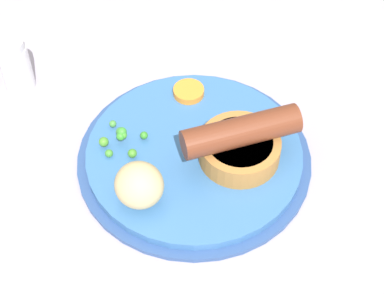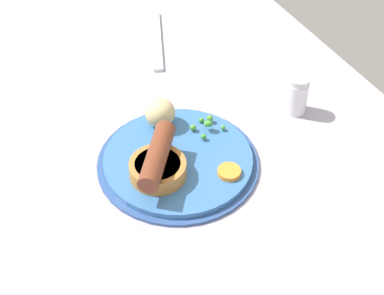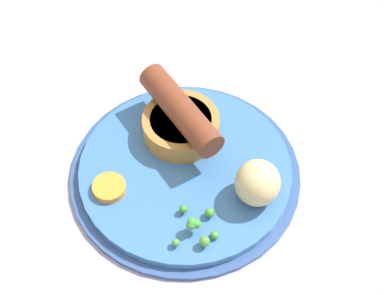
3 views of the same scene
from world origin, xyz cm
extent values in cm
cube|color=#9E99AD|center=(0.00, 0.00, 1.50)|extent=(110.00, 80.00, 3.00)
cylinder|color=#2D4C84|center=(-5.15, -3.23, 3.25)|extent=(23.31, 23.31, 0.50)
cylinder|color=#386BA8|center=(-5.15, -3.23, 3.70)|extent=(21.45, 21.45, 1.40)
cylinder|color=#AD7538|center=(-7.00, 0.78, 5.59)|extent=(7.92, 7.92, 2.38)
cylinder|color=#472614|center=(-7.00, 0.78, 6.63)|extent=(6.34, 6.34, 0.30)
cylinder|color=brown|center=(-7.00, 0.78, 8.21)|extent=(10.67, 9.22, 2.86)
sphere|color=green|center=(-2.08, -9.56, 5.67)|extent=(0.76, 0.76, 0.76)
sphere|color=#3D883A|center=(-2.24, -10.03, 5.74)|extent=(0.89, 0.89, 0.89)
sphere|color=#388E2B|center=(-3.61, -8.21, 5.04)|extent=(0.79, 0.79, 0.79)
sphere|color=#45902C|center=(-1.14, -7.78, 5.03)|extent=(0.91, 0.91, 0.91)
sphere|color=green|center=(-2.15, -9.86, 5.76)|extent=(0.82, 0.82, 0.82)
sphere|color=green|center=(-2.22, -9.81, 5.86)|extent=(0.96, 0.96, 0.96)
sphere|color=#4C922F|center=(-0.62, -10.90, 5.19)|extent=(0.98, 0.98, 0.98)
sphere|color=#418A2E|center=(-2.12, -9.91, 5.70)|extent=(0.75, 0.75, 0.75)
sphere|color=green|center=(-1.82, -9.68, 5.67)|extent=(0.86, 0.86, 0.86)
sphere|color=#47903E|center=(-3.10, -11.76, 4.99)|extent=(0.73, 0.73, 0.73)
sphere|color=#428E33|center=(0.18, -9.80, 4.80)|extent=(0.80, 0.80, 0.80)
ellipsoid|color=#CCB77F|center=(2.42, -4.14, 6.64)|extent=(5.18, 5.32, 4.48)
cylinder|color=orange|center=(-11.32, -8.09, 4.77)|extent=(4.42, 4.42, 0.73)
cube|color=silver|center=(24.20, -13.78, 3.30)|extent=(17.17, 8.57, 0.60)
cylinder|color=silver|center=(-3.12, -24.91, 5.75)|extent=(3.25, 3.25, 5.49)
cylinder|color=silver|center=(-3.12, -24.91, 8.99)|extent=(3.09, 3.09, 1.00)
camera|label=1|loc=(27.94, 18.82, 53.48)|focal=60.00mm
camera|label=2|loc=(-63.58, 25.18, 68.79)|focal=60.00mm
camera|label=3|loc=(7.21, -37.61, 57.32)|focal=60.00mm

